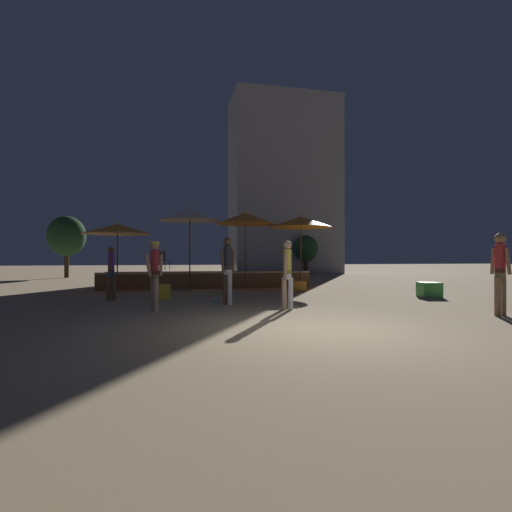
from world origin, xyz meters
TOP-DOWN VIEW (x-y plane):
  - ground_plane at (0.00, 0.00)m, footprint 120.00×120.00m
  - wooden_deck at (-1.03, 11.20)m, footprint 8.93×2.99m
  - patio_umbrella_0 at (-1.82, 9.07)m, footprint 2.40×2.40m
  - patio_umbrella_1 at (0.49, 9.34)m, footprint 2.55×2.55m
  - patio_umbrella_2 at (-4.57, 9.16)m, footprint 2.67×2.67m
  - patio_umbrella_3 at (2.91, 9.35)m, footprint 2.73×2.73m
  - cube_seat_0 at (5.89, 4.81)m, footprint 0.75×0.75m
  - cube_seat_1 at (2.34, 8.00)m, footprint 0.55×0.55m
  - cube_seat_2 at (-2.82, 6.04)m, footprint 0.48×0.48m
  - person_0 at (4.70, 0.67)m, footprint 0.31×0.51m
  - person_1 at (-3.00, 3.26)m, footprint 0.48×0.29m
  - person_2 at (-4.39, 6.01)m, footprint 0.29×0.46m
  - person_3 at (-1.04, 4.11)m, footprint 0.47×0.31m
  - person_4 at (0.29, 2.76)m, footprint 0.33×0.46m
  - bistro_chair_0 at (-2.86, 11.99)m, footprint 0.48×0.48m
  - bistro_chair_1 at (0.77, 10.68)m, footprint 0.41×0.41m
  - frisbee_disc at (-1.27, 4.90)m, footprint 0.24×0.24m
  - background_tree_0 at (-9.04, 20.75)m, footprint 2.35×2.35m
  - background_tree_1 at (7.60, 21.78)m, footprint 1.82×1.82m
  - distant_building at (6.65, 24.42)m, footprint 8.59×4.53m

SIDE VIEW (x-z plane):
  - ground_plane at x=0.00m, z-range 0.00..0.00m
  - frisbee_disc at x=-1.27m, z-range 0.00..0.03m
  - cube_seat_1 at x=2.34m, z-range 0.00..0.38m
  - cube_seat_2 at x=-2.82m, z-range 0.00..0.46m
  - cube_seat_0 at x=5.89m, z-range 0.00..0.49m
  - wooden_deck at x=-1.03m, z-range -0.04..0.68m
  - person_2 at x=-4.39m, z-range 0.06..1.70m
  - person_4 at x=0.29m, z-range 0.08..1.84m
  - person_1 at x=-3.00m, z-range 0.11..1.84m
  - person_0 at x=4.70m, z-range 0.12..2.00m
  - person_3 at x=-1.04m, z-range 0.12..2.01m
  - bistro_chair_0 at x=-2.86m, z-range 0.81..1.71m
  - bistro_chair_1 at x=0.77m, z-range 0.81..1.71m
  - background_tree_1 at x=7.60m, z-range 0.46..3.42m
  - patio_umbrella_2 at x=-4.57m, z-range 1.07..3.76m
  - background_tree_0 at x=-9.04m, z-range 0.68..4.67m
  - patio_umbrella_3 at x=2.91m, z-range 1.26..4.43m
  - patio_umbrella_1 at x=0.49m, z-range 1.31..4.57m
  - patio_umbrella_0 at x=-1.82m, z-range 1.35..4.71m
  - distant_building at x=6.65m, z-range 0.00..14.32m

